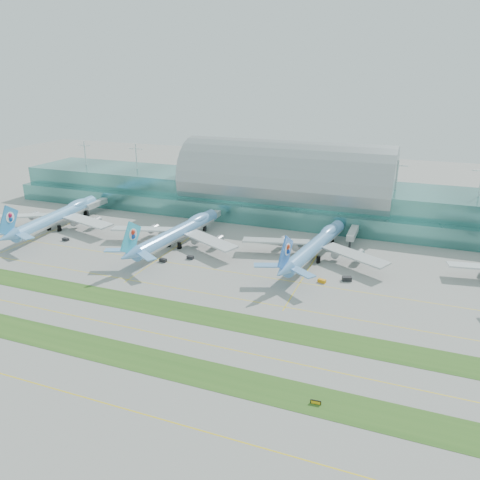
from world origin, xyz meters
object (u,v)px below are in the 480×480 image
at_px(taxiway_sign_east, 316,402).
at_px(airliner_a, 58,216).
at_px(terminal, 286,191).
at_px(airliner_b, 179,232).
at_px(airliner_c, 316,245).

bearing_deg(taxiway_sign_east, airliner_a, 146.02).
bearing_deg(terminal, taxiway_sign_east, -71.60).
height_order(terminal, taxiway_sign_east, terminal).
distance_m(terminal, taxiway_sign_east, 167.22).
xyz_separation_m(terminal, airliner_b, (-34.17, -67.06, -7.52)).
bearing_deg(airliner_c, terminal, 125.35).
distance_m(terminal, airliner_a, 126.08).
height_order(airliner_b, airliner_c, airliner_b).
bearing_deg(airliner_b, airliner_a, -174.52).
xyz_separation_m(airliner_a, airliner_b, (72.43, -0.15, -0.15)).
bearing_deg(terminal, airliner_a, -147.88).
bearing_deg(taxiway_sign_east, airliner_c, 98.18).
xyz_separation_m(airliner_b, airliner_c, (65.51, 6.11, -0.15)).
height_order(airliner_c, taxiway_sign_east, airliner_c).
xyz_separation_m(airliner_c, taxiway_sign_east, (21.27, -97.18, -5.99)).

